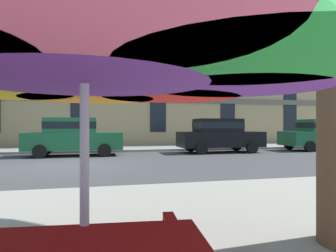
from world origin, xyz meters
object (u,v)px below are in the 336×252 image
object	(u,v)px
sedan_black	(219,135)
patio_umbrella	(85,41)
sedan_green	(73,136)
sedan_green_midblock	(320,134)

from	to	relation	value
sedan_black	patio_umbrella	distance (m)	14.26
sedan_green	sedan_black	distance (m)	7.38
sedan_green	sedan_black	xyz separation A→B (m)	(7.38, 0.00, 0.00)
patio_umbrella	sedan_green_midblock	bearing A→B (deg)	45.09
sedan_green	sedan_black	bearing A→B (deg)	0.00
patio_umbrella	sedan_black	bearing A→B (deg)	63.25
sedan_green	sedan_green_midblock	size ratio (longest dim) A/B	1.00
sedan_green_midblock	patio_umbrella	world-z (taller)	patio_umbrella
sedan_green_midblock	patio_umbrella	distance (m)	17.96
sedan_green_midblock	sedan_green	bearing A→B (deg)	180.00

